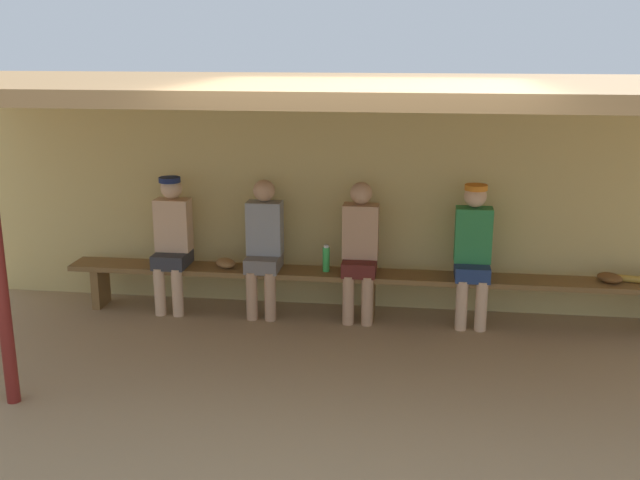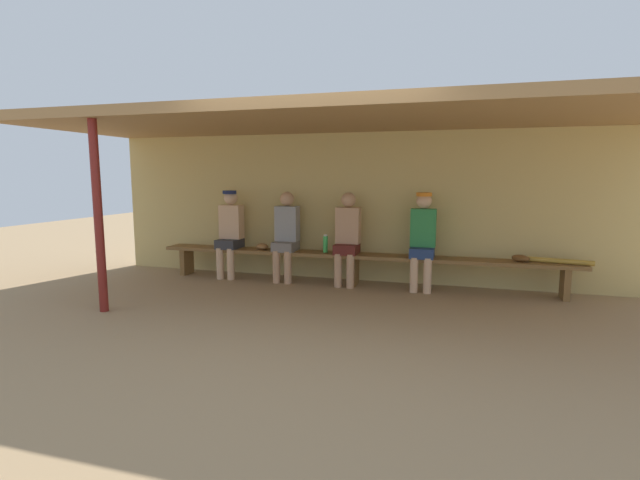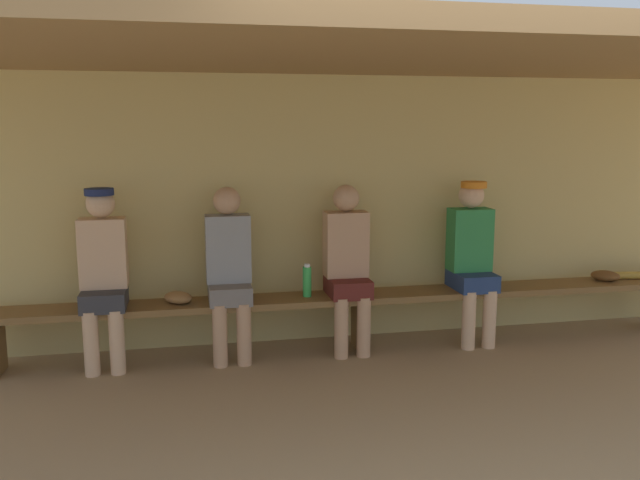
% 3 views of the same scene
% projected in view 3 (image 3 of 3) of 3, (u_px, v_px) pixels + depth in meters
% --- Properties ---
extents(ground_plane, '(24.00, 24.00, 0.00)m').
position_uv_depth(ground_plane, '(427.00, 433.00, 3.96)').
color(ground_plane, '#9E7F59').
extents(back_wall, '(8.00, 0.20, 2.20)m').
position_uv_depth(back_wall, '(347.00, 208.00, 5.70)').
color(back_wall, tan).
rests_on(back_wall, ground).
extents(dugout_roof, '(8.00, 2.80, 0.12)m').
position_uv_depth(dugout_roof, '(398.00, 52.00, 4.25)').
color(dugout_roof, '#9E7547').
rests_on(dugout_roof, back_wall).
extents(bench, '(6.00, 0.36, 0.46)m').
position_uv_depth(bench, '(360.00, 303.00, 5.39)').
color(bench, brown).
rests_on(bench, ground).
extents(player_rightmost, '(0.34, 0.42, 1.34)m').
position_uv_depth(player_rightmost, '(472.00, 254.00, 5.52)').
color(player_rightmost, navy).
rests_on(player_rightmost, ground).
extents(player_middle, '(0.34, 0.42, 1.34)m').
position_uv_depth(player_middle, '(103.00, 269.00, 4.94)').
color(player_middle, '#333338').
rests_on(player_middle, ground).
extents(player_near_post, '(0.34, 0.42, 1.34)m').
position_uv_depth(player_near_post, '(229.00, 266.00, 5.13)').
color(player_near_post, slate).
rests_on(player_near_post, ground).
extents(player_in_white, '(0.34, 0.42, 1.34)m').
position_uv_depth(player_in_white, '(347.00, 261.00, 5.31)').
color(player_in_white, '#591E19').
rests_on(player_in_white, ground).
extents(water_bottle_clear, '(0.07, 0.07, 0.26)m').
position_uv_depth(water_bottle_clear, '(307.00, 281.00, 5.28)').
color(water_bottle_clear, green).
rests_on(water_bottle_clear, bench).
extents(baseball_glove_worn, '(0.29, 0.29, 0.09)m').
position_uv_depth(baseball_glove_worn, '(178.00, 297.00, 5.09)').
color(baseball_glove_worn, olive).
rests_on(baseball_glove_worn, bench).
extents(baseball_glove_tan, '(0.29, 0.29, 0.09)m').
position_uv_depth(baseball_glove_tan, '(605.00, 276.00, 5.82)').
color(baseball_glove_tan, brown).
rests_on(baseball_glove_tan, bench).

